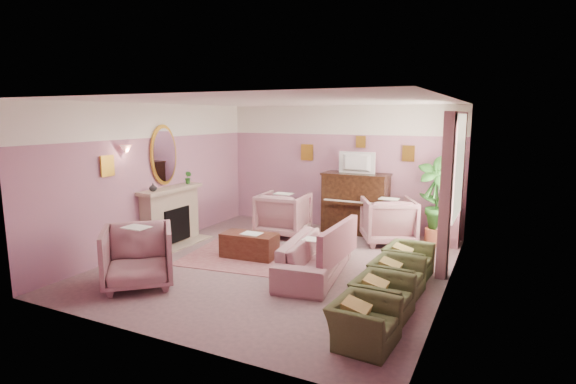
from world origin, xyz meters
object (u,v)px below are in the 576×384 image
at_px(olive_chair_d, 408,256).
at_px(olive_chair_a, 364,316).
at_px(piano, 355,204).
at_px(coffee_table, 249,245).
at_px(olive_chair_c, 397,271).
at_px(side_table, 443,227).
at_px(olive_chair_b, 383,291).
at_px(floral_armchair_left, 283,212).
at_px(floral_armchair_right, 388,218).
at_px(television, 356,161).
at_px(sofa, 315,250).
at_px(floral_armchair_front, 138,253).

bearing_deg(olive_chair_d, olive_chair_a, -90.00).
height_order(piano, coffee_table, piano).
xyz_separation_m(olive_chair_c, side_table, (0.25, 2.98, 0.01)).
xyz_separation_m(olive_chair_b, olive_chair_d, (0.00, 1.64, 0.00)).
distance_m(floral_armchair_left, floral_armchair_right, 2.22).
relative_size(television, olive_chair_a, 1.02).
bearing_deg(olive_chair_b, olive_chair_c, 90.00).
relative_size(piano, floral_armchair_right, 1.36).
xyz_separation_m(television, sofa, (0.25, -2.86, -1.18)).
height_order(television, olive_chair_a, television).
xyz_separation_m(coffee_table, olive_chair_d, (2.81, 0.29, 0.11)).
distance_m(floral_armchair_right, olive_chair_a, 4.30).
distance_m(television, floral_armchair_right, 1.46).
relative_size(floral_armchair_right, floral_armchair_front, 1.00).
bearing_deg(olive_chair_c, side_table, 85.25).
distance_m(television, side_table, 2.25).
bearing_deg(floral_armchair_right, coffee_table, -134.85).
bearing_deg(coffee_table, olive_chair_a, -37.64).
xyz_separation_m(coffee_table, floral_armchair_right, (2.05, 2.06, 0.29)).
bearing_deg(olive_chair_c, olive_chair_a, -90.00).
bearing_deg(sofa, olive_chair_b, -36.36).
xyz_separation_m(television, olive_chair_a, (1.63, -4.69, -1.26)).
xyz_separation_m(sofa, floral_armchair_right, (0.61, 2.40, 0.09)).
distance_m(floral_armchair_right, olive_chair_b, 3.49).
height_order(floral_armchair_right, olive_chair_a, floral_armchair_right).
distance_m(piano, television, 0.95).
bearing_deg(olive_chair_b, floral_armchair_front, -170.52).
bearing_deg(piano, olive_chair_c, -62.32).
xyz_separation_m(olive_chair_d, side_table, (0.25, 2.16, 0.01)).
relative_size(floral_armchair_left, olive_chair_b, 1.31).
relative_size(piano, floral_armchair_left, 1.36).
height_order(olive_chair_b, side_table, side_table).
bearing_deg(floral_armchair_left, piano, 34.54).
distance_m(piano, floral_armchair_front, 4.93).
relative_size(sofa, olive_chair_b, 2.65).
distance_m(olive_chair_b, olive_chair_d, 1.64).
relative_size(floral_armchair_left, floral_armchair_right, 1.00).
xyz_separation_m(coffee_table, olive_chair_b, (2.81, -1.35, 0.11)).
bearing_deg(olive_chair_a, olive_chair_d, 90.00).
bearing_deg(side_table, olive_chair_b, -93.73).
relative_size(coffee_table, olive_chair_b, 1.27).
relative_size(piano, coffee_table, 1.40).
bearing_deg(piano, coffee_table, -114.75).
bearing_deg(olive_chair_b, floral_armchair_right, 102.65).
height_order(floral_armchair_front, side_table, floral_armchair_front).
height_order(piano, television, television).
bearing_deg(olive_chair_b, side_table, 86.27).
distance_m(floral_armchair_right, side_table, 1.10).
xyz_separation_m(floral_armchair_left, olive_chair_b, (2.95, -3.01, -0.18)).
xyz_separation_m(floral_armchair_left, floral_armchair_front, (-0.65, -3.61, 0.00)).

